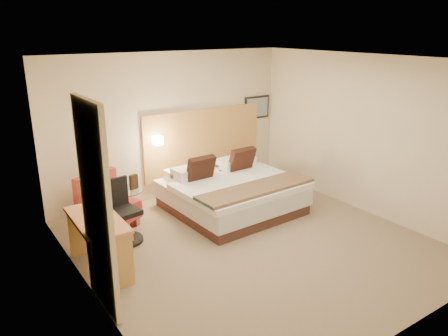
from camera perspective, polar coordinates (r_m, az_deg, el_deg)
floor at (r=6.71m, az=3.61°, el=-9.80°), size 4.80×5.00×0.02m
ceiling at (r=5.95m, az=4.14°, el=14.06°), size 4.80×5.00×0.02m
wall_back at (r=8.25m, az=-6.97°, el=5.51°), size 4.80×0.02×2.70m
wall_front at (r=4.61m, az=23.53°, el=-6.08°), size 4.80×0.02×2.70m
wall_left at (r=5.14m, az=-17.88°, el=-2.98°), size 0.02×5.00×2.70m
wall_right at (r=7.86m, az=17.88°, el=4.16°), size 0.02×5.00×2.70m
headboard_panel at (r=8.64m, az=-2.63°, el=3.47°), size 2.60×0.04×1.30m
art_frame at (r=9.27m, az=4.31°, el=7.92°), size 0.62×0.03×0.47m
art_canvas at (r=9.26m, az=4.39°, el=7.90°), size 0.54×0.01×0.39m
lamp_arm at (r=8.06m, az=-8.83°, el=3.68°), size 0.02×0.12×0.02m
lamp_shade at (r=8.01m, az=-8.64°, el=3.60°), size 0.15×0.15×0.15m
curtain at (r=4.97m, az=-16.33°, el=-5.14°), size 0.06×0.90×2.42m
bottle_a at (r=7.11m, az=-13.39°, el=-2.12°), size 0.08×0.08×0.22m
menu_folder at (r=7.16m, az=-11.72°, el=-1.78°), size 0.15×0.10×0.24m
bed at (r=7.71m, az=0.92°, el=-3.18°), size 2.15×2.10×1.01m
lounge_chair at (r=7.39m, az=-15.13°, el=-4.73°), size 1.00×0.94×0.85m
side_table at (r=7.27m, az=-12.51°, el=-4.85°), size 0.70×0.70×0.62m
desk at (r=5.97m, az=-15.97°, el=-7.67°), size 0.59×1.22×0.76m
desk_chair at (r=6.76m, az=-13.20°, el=-6.21°), size 0.62×0.62×0.96m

